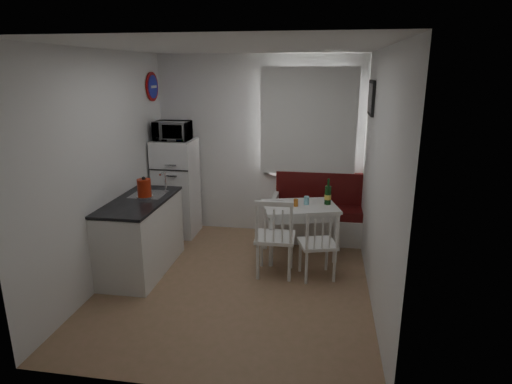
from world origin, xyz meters
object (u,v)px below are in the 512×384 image
(dining_table, at_px, (300,211))
(microwave, at_px, (172,131))
(chair_left, at_px, (274,230))
(kettle, at_px, (144,188))
(chair_right, at_px, (318,237))
(bench, at_px, (319,218))
(kitchen_counter, at_px, (142,235))
(wine_bottle, at_px, (328,192))
(fridge, at_px, (177,188))

(dining_table, xyz_separation_m, microwave, (-1.84, 0.47, 0.93))
(chair_left, xyz_separation_m, kettle, (-1.56, 0.01, 0.43))
(chair_left, bearing_deg, chair_right, 0.01)
(bench, bearing_deg, dining_table, -111.05)
(kitchen_counter, xyz_separation_m, chair_left, (1.61, 0.05, 0.15))
(kitchen_counter, distance_m, kettle, 0.58)
(bench, distance_m, wine_bottle, 0.78)
(kitchen_counter, bearing_deg, microwave, 89.06)
(dining_table, height_order, chair_right, chair_right)
(dining_table, xyz_separation_m, wine_bottle, (0.35, 0.10, 0.25))
(bench, height_order, dining_table, bench)
(kitchen_counter, height_order, fridge, fridge)
(wine_bottle, bearing_deg, dining_table, -164.05)
(kitchen_counter, relative_size, wine_bottle, 3.87)
(dining_table, distance_m, chair_right, 0.71)
(bench, height_order, kettle, kettle)
(bench, relative_size, fridge, 0.94)
(chair_right, height_order, fridge, fridge)
(dining_table, xyz_separation_m, kettle, (-1.81, -0.66, 0.41))
(chair_right, height_order, wine_bottle, wine_bottle)
(bench, bearing_deg, chair_left, -110.75)
(kitchen_counter, relative_size, bench, 0.99)
(dining_table, height_order, wine_bottle, wine_bottle)
(kitchen_counter, height_order, kettle, kitchen_counter)
(bench, bearing_deg, wine_bottle, -78.87)
(kitchen_counter, bearing_deg, chair_right, 1.63)
(kettle, bearing_deg, wine_bottle, 19.28)
(chair_left, bearing_deg, fridge, 141.92)
(dining_table, distance_m, chair_left, 0.72)
(kitchen_counter, relative_size, chair_right, 2.62)
(bench, height_order, microwave, microwave)
(fridge, distance_m, kettle, 1.22)
(fridge, bearing_deg, chair_right, -29.53)
(microwave, bearing_deg, chair_left, -35.73)
(dining_table, distance_m, wine_bottle, 0.44)
(microwave, bearing_deg, fridge, 90.00)
(chair_right, xyz_separation_m, fridge, (-2.09, 1.18, 0.17))
(fridge, xyz_separation_m, kettle, (0.03, -1.18, 0.32))
(kitchen_counter, xyz_separation_m, kettle, (0.05, 0.06, 0.57))
(dining_table, relative_size, kettle, 4.17)
(fridge, height_order, microwave, microwave)
(bench, height_order, fridge, fridge)
(chair_left, bearing_deg, bench, 68.07)
(chair_right, bearing_deg, microwave, 134.84)
(chair_right, bearing_deg, bench, 73.56)
(kettle, relative_size, wine_bottle, 0.76)
(bench, xyz_separation_m, microwave, (-2.09, -0.16, 1.24))
(chair_left, relative_size, microwave, 1.07)
(chair_left, bearing_deg, dining_table, 68.36)
(dining_table, relative_size, fridge, 0.76)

